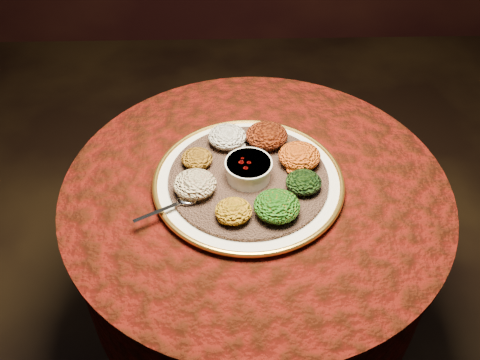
{
  "coord_description": "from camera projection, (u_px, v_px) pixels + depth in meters",
  "views": [
    {
      "loc": [
        -0.06,
        -0.93,
        1.67
      ],
      "look_at": [
        -0.04,
        -0.0,
        0.76
      ],
      "focal_mm": 40.0,
      "sensor_mm": 36.0,
      "label": 1
    }
  ],
  "objects": [
    {
      "name": "spoon",
      "position": [
        183.0,
        202.0,
        1.23
      ],
      "size": [
        0.14,
        0.09,
        0.01
      ],
      "rotation": [
        0.0,
        0.0,
        -2.64
      ],
      "color": "silver",
      "rests_on": "injera"
    },
    {
      "name": "portion_gomen",
      "position": [
        304.0,
        182.0,
        1.26
      ],
      "size": [
        0.09,
        0.08,
        0.04
      ],
      "primitive_type": "ellipsoid",
      "color": "black",
      "rests_on": "injera"
    },
    {
      "name": "portion_tikil",
      "position": [
        299.0,
        156.0,
        1.32
      ],
      "size": [
        0.1,
        0.1,
        0.05
      ],
      "primitive_type": "ellipsoid",
      "color": "#A35D0D",
      "rests_on": "injera"
    },
    {
      "name": "stew_bowl",
      "position": [
        249.0,
        169.0,
        1.28
      ],
      "size": [
        0.11,
        0.11,
        0.05
      ],
      "color": "silver",
      "rests_on": "injera"
    },
    {
      "name": "platter",
      "position": [
        248.0,
        181.0,
        1.31
      ],
      "size": [
        0.52,
        0.52,
        0.02
      ],
      "rotation": [
        0.0,
        0.0,
        0.18
      ],
      "color": "white",
      "rests_on": "table"
    },
    {
      "name": "portion_kitfo",
      "position": [
        267.0,
        135.0,
        1.37
      ],
      "size": [
        0.11,
        0.1,
        0.05
      ],
      "primitive_type": "ellipsoid",
      "color": "black",
      "rests_on": "injera"
    },
    {
      "name": "injera",
      "position": [
        248.0,
        178.0,
        1.3
      ],
      "size": [
        0.52,
        0.52,
        0.01
      ],
      "primitive_type": "cylinder",
      "rotation": [
        0.0,
        0.0,
        0.43
      ],
      "color": "brown",
      "rests_on": "platter"
    },
    {
      "name": "portion_timatim",
      "position": [
        195.0,
        184.0,
        1.25
      ],
      "size": [
        0.1,
        0.1,
        0.05
      ],
      "primitive_type": "ellipsoid",
      "color": "maroon",
      "rests_on": "injera"
    },
    {
      "name": "portion_ayib",
      "position": [
        227.0,
        137.0,
        1.37
      ],
      "size": [
        0.1,
        0.09,
        0.05
      ],
      "primitive_type": "ellipsoid",
      "color": "silver",
      "rests_on": "injera"
    },
    {
      "name": "table",
      "position": [
        255.0,
        233.0,
        1.44
      ],
      "size": [
        0.96,
        0.96,
        0.73
      ],
      "color": "black",
      "rests_on": "ground"
    },
    {
      "name": "portion_shiro",
      "position": [
        197.0,
        158.0,
        1.32
      ],
      "size": [
        0.08,
        0.07,
        0.04
      ],
      "primitive_type": "ellipsoid",
      "color": "#885510",
      "rests_on": "injera"
    },
    {
      "name": "portion_kik",
      "position": [
        234.0,
        211.0,
        1.19
      ],
      "size": [
        0.08,
        0.08,
        0.04
      ],
      "primitive_type": "ellipsoid",
      "color": "#BA7310",
      "rests_on": "injera"
    },
    {
      "name": "portion_mixveg",
      "position": [
        277.0,
        206.0,
        1.19
      ],
      "size": [
        0.11,
        0.1,
        0.05
      ],
      "primitive_type": "ellipsoid",
      "color": "#9F430A",
      "rests_on": "injera"
    }
  ]
}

